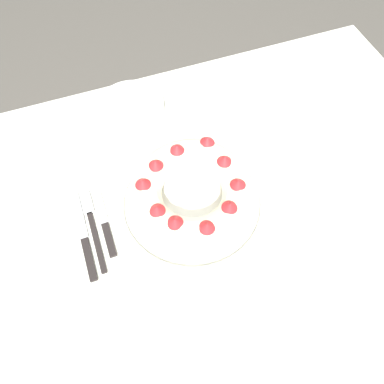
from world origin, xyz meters
name	(u,v)px	position (x,y,z in m)	size (l,w,h in m)	color
ground_plane	(189,300)	(0.00, 0.00, 0.00)	(8.00, 8.00, 0.00)	#4C4742
dining_table	(187,231)	(0.00, 0.00, 0.68)	(1.46, 0.92, 0.77)	silver
serving_dish	(192,203)	(0.02, 0.01, 0.79)	(0.33, 0.33, 0.03)	white
bundt_cake	(192,192)	(0.02, 0.01, 0.84)	(0.28, 0.28, 0.09)	beige
fork	(92,225)	(-0.21, 0.04, 0.78)	(0.02, 0.21, 0.01)	black
serving_knife	(85,241)	(-0.23, 0.01, 0.78)	(0.02, 0.22, 0.01)	black
cake_knife	(105,225)	(-0.18, 0.03, 0.78)	(0.02, 0.18, 0.01)	black
side_bowl	(132,109)	(-0.04, 0.33, 0.79)	(0.17, 0.17, 0.04)	white
napkin	(302,158)	(0.32, 0.05, 0.77)	(0.18, 0.13, 0.00)	#B2D1B7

